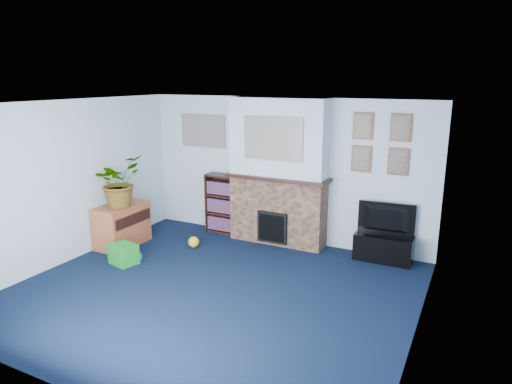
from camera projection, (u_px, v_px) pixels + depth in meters
The scene contains 26 objects.
floor at pixel (213, 291), 5.95m from camera, with size 5.00×4.50×0.01m, color black.
ceiling at pixel (209, 104), 5.36m from camera, with size 5.00×4.50×0.01m, color white.
wall_back at pixel (283, 170), 7.60m from camera, with size 5.00×0.04×2.40m, color silver.
wall_front at pixel (63, 268), 3.71m from camera, with size 5.00×0.04×2.40m, color silver.
wall_left at pixel (68, 182), 6.75m from camera, with size 0.04×4.50×2.40m, color silver.
wall_right at pixel (423, 232), 4.56m from camera, with size 0.04×4.50×2.40m, color silver.
chimney_breast at pixel (278, 173), 7.43m from camera, with size 1.72×0.50×2.40m.
collage_main at pixel (273, 139), 7.10m from camera, with size 1.00×0.03×0.68m, color gray.
collage_left at pixel (204, 131), 8.13m from camera, with size 0.90×0.03×0.58m, color gray.
portrait_tl at pixel (363, 126), 6.82m from camera, with size 0.30×0.03×0.40m, color brown.
portrait_tr at pixel (401, 128), 6.58m from camera, with size 0.30×0.03×0.40m, color brown.
portrait_bl at pixel (361, 159), 6.95m from camera, with size 0.30×0.03×0.40m, color brown.
portrait_br at pixel (398, 162), 6.71m from camera, with size 0.30×0.03×0.40m, color brown.
tv_stand at pixel (384, 247), 6.88m from camera, with size 0.86×0.36×0.41m, color black.
television at pixel (386, 220), 6.80m from camera, with size 0.84×0.11×0.48m, color black.
bookshelf at pixel (223, 205), 8.13m from camera, with size 0.58×0.28×1.05m.
sideboard at pixel (122, 225), 7.51m from camera, with size 0.49×0.88×0.69m, color #A15433.
potted_plant at pixel (119, 182), 7.26m from camera, with size 0.73×0.64×0.82m, color #26661E.
mantel_clock at pixel (273, 171), 7.41m from camera, with size 0.09×0.05×0.13m, color gold.
mantel_candle at pixel (292, 173), 7.27m from camera, with size 0.05×0.05×0.18m, color #B2BFC6.
mantel_teddy at pixel (248, 169), 7.61m from camera, with size 0.13×0.13×0.13m, color gray.
mantel_can at pixel (318, 176), 7.08m from camera, with size 0.05×0.05×0.11m, color blue.
green_crate at pixel (124, 255), 6.79m from camera, with size 0.38×0.30×0.30m, color #198C26.
toy_ball at pixel (194, 242), 7.46m from camera, with size 0.18×0.18×0.18m, color yellow.
toy_block at pixel (128, 235), 7.75m from camera, with size 0.17×0.17×0.21m, color blue.
toy_tube at pixel (132, 256), 6.91m from camera, with size 0.14×0.14×0.30m, color blue.
Camera 1 is at (2.95, -4.62, 2.71)m, focal length 32.00 mm.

